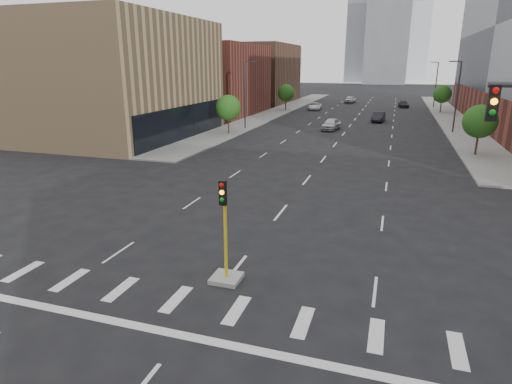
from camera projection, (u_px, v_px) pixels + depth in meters
The scene contains 21 objects.
sidewalk_left_far at pixel (279, 111), 81.60m from camera, with size 5.00×92.00×0.15m, color gray.
sidewalk_right_far at pixel (449, 117), 72.79m from camera, with size 5.00×92.00×0.15m, color gray.
building_left_mid at pixel (110, 78), 52.30m from camera, with size 20.00×24.00×14.00m, color #947753.
building_left_far_a at pixel (201, 79), 76.28m from camera, with size 20.00×22.00×12.00m, color brown.
building_left_far_b at pixel (248, 73), 99.82m from camera, with size 20.00×24.00×13.00m, color brown.
tower_left at pixel (374, 6), 202.51m from camera, with size 22.00×22.00×70.00m, color #B2B7BC.
tower_right at pixel (413, 3), 232.22m from camera, with size 20.00×20.00×80.00m, color #B2B7BC.
tower_mid at pixel (388, 32), 185.68m from camera, with size 18.00×18.00×44.00m, color slate.
median_traffic_signal at pixel (226, 260), 17.67m from camera, with size 1.20×1.20×4.40m.
streetlight_right_a at pixel (457, 94), 54.51m from camera, with size 1.60×0.22×9.07m.
streetlight_right_b at pixel (436, 83), 86.41m from camera, with size 1.60×0.22×9.07m.
streetlight_left at pixel (246, 92), 57.84m from camera, with size 1.60×0.22×9.07m.
tree_left_near at pixel (228, 108), 53.93m from camera, with size 3.20×3.20×4.85m.
tree_left_far at pixel (286, 93), 81.26m from camera, with size 3.20×3.20×4.85m.
tree_right_near at pixel (480, 121), 41.14m from camera, with size 3.20×3.20×4.85m.
tree_right_far at pixel (442, 94), 77.59m from camera, with size 3.20×3.20×4.85m.
car_near_left at pixel (331, 124), 58.38m from camera, with size 1.87×4.66×1.59m, color silver.
car_mid_right at pixel (379, 117), 66.67m from camera, with size 1.65×4.72×1.56m, color black.
car_far_left at pixel (315, 106), 83.67m from camera, with size 2.34×5.07×1.41m, color white.
car_deep_right at pixel (404, 104), 88.41m from camera, with size 1.86×4.58×1.33m, color black.
car_distant at pixel (350, 99), 98.16m from camera, with size 1.96×4.87×1.66m, color #9F9FA3.
Camera 1 is at (6.14, -5.99, 8.75)m, focal length 30.00 mm.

